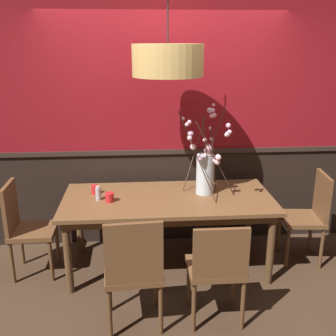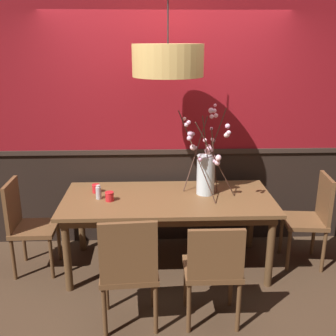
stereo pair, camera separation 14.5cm
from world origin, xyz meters
name	(u,v)px [view 2 (the right image)]	position (x,y,z in m)	size (l,w,h in m)	color
ground_plane	(168,266)	(0.00, 0.00, 0.00)	(24.00, 24.00, 0.00)	#422D1E
back_wall	(166,125)	(0.00, 0.64, 1.34)	(5.82, 0.14, 2.70)	black
dining_table	(168,205)	(0.00, 0.00, 0.68)	(2.04, 0.93, 0.76)	brown
chair_near_side_right	(213,268)	(0.32, -0.89, 0.52)	(0.45, 0.39, 0.90)	brown
chair_near_side_left	(129,268)	(-0.33, -0.91, 0.54)	(0.48, 0.43, 0.97)	brown
chair_far_side_left	(141,188)	(-0.29, 0.89, 0.53)	(0.44, 0.39, 0.94)	brown
chair_head_west_end	(26,222)	(-1.39, -0.01, 0.52)	(0.43, 0.41, 0.94)	brown
chair_far_side_right	(188,188)	(0.27, 0.90, 0.51)	(0.43, 0.42, 0.89)	brown
chair_head_east_end	(312,215)	(1.45, 0.02, 0.53)	(0.44, 0.44, 0.95)	brown
vase_with_blossoms	(206,171)	(0.37, 0.08, 1.00)	(0.56, 0.71, 0.86)	silver
candle_holder_nearer_center	(96,188)	(-0.72, 0.16, 0.80)	(0.08, 0.08, 0.09)	red
candle_holder_nearer_edge	(110,196)	(-0.56, -0.07, 0.80)	(0.08, 0.08, 0.09)	red
condiment_bottle	(99,192)	(-0.67, -0.01, 0.82)	(0.05, 0.05, 0.14)	#ADADB2
pendant_lamp	(168,60)	(0.00, 0.02, 2.04)	(0.63, 0.63, 0.79)	tan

